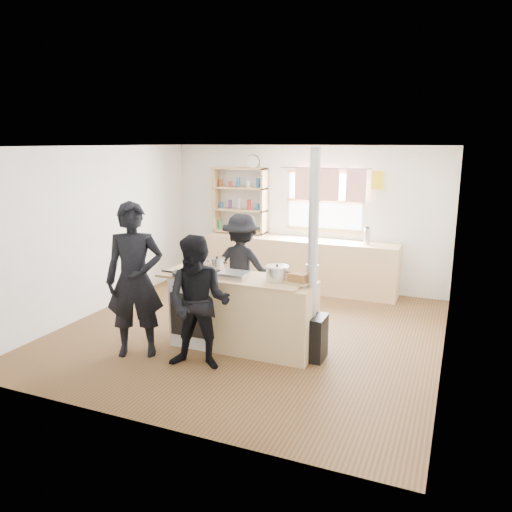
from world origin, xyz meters
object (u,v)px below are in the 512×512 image
object	(u,v)px
stockpot_counter	(277,273)
person_near_right	(199,303)
person_far	(242,267)
stockpot_stove	(217,264)
thermos	(367,236)
roast_tray	(234,275)
person_near_left	(135,280)
bread_board	(297,279)
flue_heater	(311,307)
skillet_greens	(184,273)
cooking_island	(243,313)

from	to	relation	value
stockpot_counter	person_near_right	distance (m)	1.01
person_near_right	person_far	size ratio (longest dim) A/B	1.00
stockpot_stove	person_far	bearing A→B (deg)	90.37
thermos	stockpot_counter	bearing A→B (deg)	-101.56
roast_tray	person_near_left	xyz separation A→B (m)	(-1.02, -0.60, -0.03)
bread_board	stockpot_stove	bearing A→B (deg)	169.09
person_near_left	stockpot_counter	bearing A→B (deg)	-3.41
flue_heater	person_near_left	distance (m)	2.13
stockpot_counter	person_near_left	world-z (taller)	person_near_left
flue_heater	bread_board	bearing A→B (deg)	-164.04
skillet_greens	person_near_right	xyz separation A→B (m)	(0.48, -0.49, -0.18)
stockpot_counter	bread_board	size ratio (longest dim) A/B	0.86
stockpot_counter	flue_heater	distance (m)	0.57
thermos	stockpot_counter	distance (m)	2.82
cooking_island	stockpot_stove	distance (m)	0.74
thermos	skillet_greens	size ratio (longest dim) A/B	0.92
roast_tray	flue_heater	size ratio (longest dim) A/B	0.14
roast_tray	flue_heater	distance (m)	1.02
thermos	person_far	distance (m)	2.31
flue_heater	person_near_right	size ratio (longest dim) A/B	1.61
skillet_greens	person_near_left	bearing A→B (deg)	-131.77
thermos	bread_board	world-z (taller)	thermos
skillet_greens	person_near_right	bearing A→B (deg)	-45.70
cooking_island	person_near_left	world-z (taller)	person_near_left
skillet_greens	person_near_right	distance (m)	0.71
thermos	roast_tray	xyz separation A→B (m)	(-1.10, -2.84, -0.07)
cooking_island	person_near_left	distance (m)	1.38
cooking_island	person_far	xyz separation A→B (m)	(-0.46, 1.01, 0.31)
cooking_island	bread_board	size ratio (longest dim) A/B	6.19
stockpot_stove	bread_board	distance (m)	1.19
cooking_island	stockpot_stove	xyz separation A→B (m)	(-0.46, 0.21, 0.54)
roast_tray	bread_board	size ratio (longest dim) A/B	1.11
skillet_greens	roast_tray	distance (m)	0.64
bread_board	flue_heater	xyz separation A→B (m)	(0.16, 0.05, -0.34)
flue_heater	skillet_greens	bearing A→B (deg)	-171.20
roast_tray	stockpot_counter	world-z (taller)	stockpot_counter
roast_tray	stockpot_stove	xyz separation A→B (m)	(-0.37, 0.28, 0.04)
skillet_greens	cooking_island	bearing A→B (deg)	16.51
stockpot_counter	roast_tray	bearing A→B (deg)	-171.98
stockpot_stove	flue_heater	size ratio (longest dim) A/B	0.09
roast_tray	person_near_right	world-z (taller)	person_near_right
flue_heater	person_far	distance (m)	1.66
cooking_island	roast_tray	size ratio (longest dim) A/B	5.55
cooking_island	skillet_greens	distance (m)	0.89
cooking_island	person_far	distance (m)	1.15
skillet_greens	flue_heater	size ratio (longest dim) A/B	0.12
skillet_greens	person_near_left	distance (m)	0.61
flue_heater	person_near_right	xyz separation A→B (m)	(-1.11, -0.74, 0.13)
person_near_left	person_near_right	size ratio (longest dim) A/B	1.21
thermos	person_near_right	world-z (taller)	person_near_right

